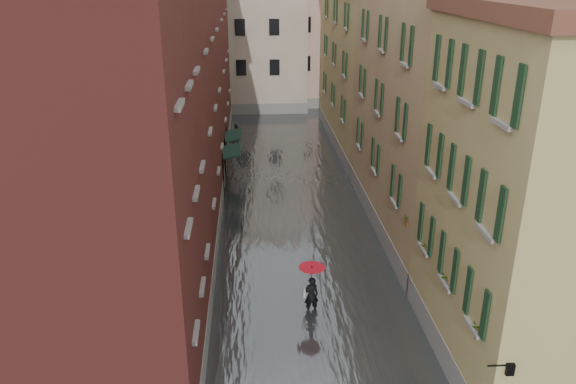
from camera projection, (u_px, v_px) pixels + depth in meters
name	position (u px, v px, depth m)	size (l,w,h in m)	color
ground	(316.00, 333.00, 21.13)	(120.00, 120.00, 0.00)	#575759
floodwater	(291.00, 199.00, 33.14)	(10.00, 60.00, 0.20)	#474C4F
building_left_near	(91.00, 198.00, 16.42)	(6.00, 8.00, 13.00)	maroon
building_left_mid	(151.00, 116.00, 26.71)	(6.00, 14.00, 12.50)	#59261C
building_left_far	(183.00, 55.00, 40.33)	(6.00, 16.00, 14.00)	maroon
building_right_near	(549.00, 209.00, 17.59)	(6.00, 8.00, 11.50)	#9D8951
building_right_mid	(439.00, 106.00, 27.50)	(6.00, 14.00, 13.00)	tan
building_right_far	(374.00, 70.00, 41.68)	(6.00, 16.00, 11.50)	#9D8951
building_end_cream	(241.00, 39.00, 53.74)	(12.00, 9.00, 13.00)	beige
building_end_pink	(331.00, 41.00, 56.35)	(10.00, 9.00, 12.00)	#D19F92
awning_near	(231.00, 152.00, 33.81)	(1.09, 2.72, 2.80)	#173328
awning_far	(233.00, 137.00, 36.96)	(1.09, 2.76, 2.80)	#173328
wall_lantern	(509.00, 368.00, 14.73)	(0.71, 0.22, 0.35)	black
window_planters	(439.00, 257.00, 19.35)	(0.59, 8.34, 0.84)	#993A32
pedestrian_main	(311.00, 284.00, 21.87)	(1.06, 1.06, 2.06)	black
pedestrian_far	(237.00, 135.00, 43.15)	(0.81, 0.63, 1.68)	black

